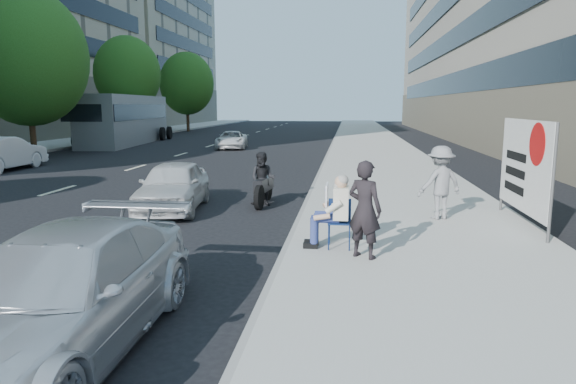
# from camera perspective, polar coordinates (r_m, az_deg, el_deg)

# --- Properties ---
(ground) EXTENTS (160.00, 160.00, 0.00)m
(ground) POSITION_cam_1_polar(r_m,az_deg,el_deg) (7.82, -12.81, -10.41)
(ground) COLOR black
(ground) RESTS_ON ground
(near_sidewalk) EXTENTS (5.00, 120.00, 0.15)m
(near_sidewalk) POSITION_cam_1_polar(r_m,az_deg,el_deg) (27.07, 9.83, 4.04)
(near_sidewalk) COLOR #ACA9A1
(near_sidewalk) RESTS_ON ground
(far_sidewalk) EXTENTS (4.50, 120.00, 0.15)m
(far_sidewalk) POSITION_cam_1_polar(r_m,az_deg,el_deg) (33.20, -28.88, 4.00)
(far_sidewalk) COLOR #ACA9A1
(far_sidewalk) RESTS_ON ground
(far_bldg_north) EXTENTS (22.00, 28.00, 28.00)m
(far_bldg_north) POSITION_cam_1_polar(r_m,az_deg,el_deg) (77.04, -19.27, 17.59)
(far_bldg_north) COLOR tan
(far_bldg_north) RESTS_ON ground
(tree_far_c) EXTENTS (6.00, 6.00, 8.47)m
(tree_far_c) POSITION_cam_1_polar(r_m,az_deg,el_deg) (29.82, -27.04, 13.18)
(tree_far_c) COLOR #382616
(tree_far_c) RESTS_ON ground
(tree_far_d) EXTENTS (4.80, 4.80, 7.65)m
(tree_far_d) POSITION_cam_1_polar(r_m,az_deg,el_deg) (40.38, -17.40, 12.38)
(tree_far_d) COLOR #382616
(tree_far_d) RESTS_ON ground
(tree_far_e) EXTENTS (5.40, 5.40, 7.89)m
(tree_far_e) POSITION_cam_1_polar(r_m,az_deg,el_deg) (53.47, -11.19, 11.74)
(tree_far_e) COLOR #382616
(tree_far_e) RESTS_ON ground
(seated_protester) EXTENTS (0.83, 1.11, 1.31)m
(seated_protester) POSITION_cam_1_polar(r_m,az_deg,el_deg) (9.06, 5.07, -1.69)
(seated_protester) COLOR navy
(seated_protester) RESTS_ON near_sidewalk
(jogger) EXTENTS (1.20, 0.99, 1.62)m
(jogger) POSITION_cam_1_polar(r_m,az_deg,el_deg) (11.78, 16.54, 1.00)
(jogger) COLOR gray
(jogger) RESTS_ON near_sidewalk
(pedestrian_woman) EXTENTS (0.71, 0.63, 1.62)m
(pedestrian_woman) POSITION_cam_1_polar(r_m,az_deg,el_deg) (8.48, 8.52, -1.93)
(pedestrian_woman) COLOR black
(pedestrian_woman) RESTS_ON near_sidewalk
(protest_banner) EXTENTS (0.08, 3.06, 2.20)m
(protest_banner) POSITION_cam_1_polar(r_m,az_deg,el_deg) (11.76, 24.79, 2.66)
(protest_banner) COLOR #4C4C4C
(protest_banner) RESTS_ON near_sidewalk
(parked_sedan) EXTENTS (1.83, 4.50, 1.31)m
(parked_sedan) POSITION_cam_1_polar(r_m,az_deg,el_deg) (6.10, -23.94, -10.30)
(parked_sedan) COLOR silver
(parked_sedan) RESTS_ON ground
(white_sedan_near) EXTENTS (1.89, 3.80, 1.24)m
(white_sedan_near) POSITION_cam_1_polar(r_m,az_deg,el_deg) (13.38, -12.66, 0.70)
(white_sedan_near) COLOR silver
(white_sedan_near) RESTS_ON ground
(white_sedan_mid) EXTENTS (1.54, 4.26, 1.40)m
(white_sedan_mid) POSITION_cam_1_polar(r_m,az_deg,el_deg) (23.97, -29.20, 3.75)
(white_sedan_mid) COLOR silver
(white_sedan_mid) RESTS_ON ground
(white_sedan_far) EXTENTS (2.26, 4.02, 1.06)m
(white_sedan_far) POSITION_cam_1_polar(r_m,az_deg,el_deg) (31.94, -6.27, 5.78)
(white_sedan_far) COLOR silver
(white_sedan_far) RESTS_ON ground
(motorcycle) EXTENTS (0.74, 2.05, 1.42)m
(motorcycle) POSITION_cam_1_polar(r_m,az_deg,el_deg) (13.65, -2.79, 1.16)
(motorcycle) COLOR black
(motorcycle) RESTS_ON ground
(bus) EXTENTS (3.72, 12.26, 3.30)m
(bus) POSITION_cam_1_polar(r_m,az_deg,el_deg) (37.45, -17.53, 7.64)
(bus) COLOR slate
(bus) RESTS_ON ground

